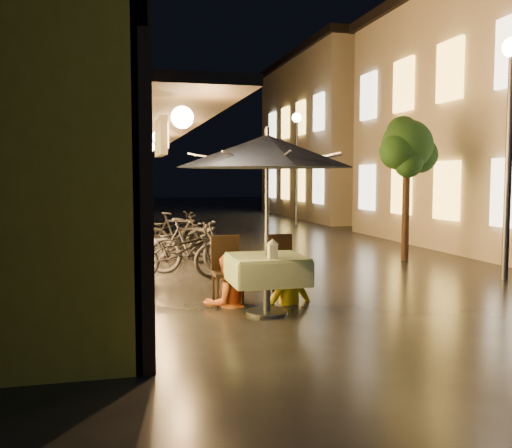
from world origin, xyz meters
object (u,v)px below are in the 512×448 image
object	(u,v)px
cafe_table	(267,270)
patio_umbrella	(267,151)
table_lantern	(273,248)
person_yellow	(287,252)
person_orange	(226,256)
streetlamp_near	(510,114)
bicycle_0	(177,252)

from	to	relation	value
cafe_table	patio_umbrella	size ratio (longest dim) A/B	0.40
cafe_table	table_lantern	xyz separation A→B (m)	(0.00, -0.27, 0.33)
patio_umbrella	person_yellow	size ratio (longest dim) A/B	1.66
patio_umbrella	person_orange	world-z (taller)	patio_umbrella
person_orange	person_yellow	bearing A→B (deg)	159.81
person_yellow	table_lantern	bearing A→B (deg)	46.15
table_lantern	person_yellow	world-z (taller)	person_yellow
streetlamp_near	bicycle_0	size ratio (longest dim) A/B	2.21
table_lantern	bicycle_0	xyz separation A→B (m)	(-0.90, 3.07, -0.42)
cafe_table	person_orange	world-z (taller)	person_orange
patio_umbrella	person_orange	size ratio (longest dim) A/B	1.74
table_lantern	person_orange	bearing A→B (deg)	116.48
cafe_table	person_orange	size ratio (longest dim) A/B	0.70
table_lantern	bicycle_0	size ratio (longest dim) A/B	0.13
person_orange	person_yellow	world-z (taller)	person_yellow
patio_umbrella	table_lantern	xyz separation A→B (m)	(0.00, -0.27, -1.23)
patio_umbrella	cafe_table	bearing A→B (deg)	153.43
patio_umbrella	person_yellow	bearing A→B (deg)	51.47
streetlamp_near	bicycle_0	world-z (taller)	streetlamp_near
table_lantern	person_yellow	bearing A→B (deg)	61.85
patio_umbrella	person_orange	xyz separation A→B (m)	(-0.43, 0.60, -1.44)
table_lantern	streetlamp_near	bearing A→B (deg)	19.85
patio_umbrella	person_yellow	distance (m)	1.58
patio_umbrella	person_orange	distance (m)	1.62
patio_umbrella	person_yellow	world-z (taller)	patio_umbrella
table_lantern	person_yellow	distance (m)	0.96
person_yellow	bicycle_0	size ratio (longest dim) A/B	0.77
patio_umbrella	table_lantern	size ratio (longest dim) A/B	9.84
person_orange	person_yellow	xyz separation A→B (m)	(0.88, -0.04, 0.03)
bicycle_0	table_lantern	bearing A→B (deg)	-160.23
patio_umbrella	person_orange	bearing A→B (deg)	125.98
person_yellow	person_orange	bearing A→B (deg)	-18.10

